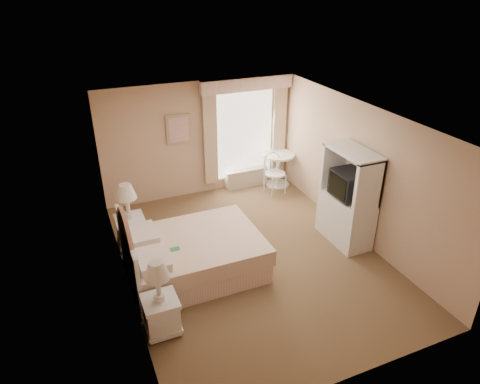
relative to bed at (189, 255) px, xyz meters
name	(u,v)px	position (x,y,z in m)	size (l,w,h in m)	color
room	(252,194)	(1.12, -0.01, 0.90)	(4.21, 5.51, 2.51)	brown
window	(246,131)	(2.17, 2.64, 0.99)	(2.05, 0.22, 2.51)	white
framed_art	(179,129)	(0.67, 2.70, 1.20)	(0.52, 0.04, 0.62)	tan
bed	(189,255)	(0.00, 0.00, 0.00)	(2.13, 1.66, 1.47)	#D48D8A
nightstand_near	(161,306)	(-0.72, -1.10, 0.08)	(0.47, 0.47, 1.14)	white
nightstand_far	(130,224)	(-0.72, 1.17, 0.10)	(0.50, 0.50, 1.21)	white
round_table	(278,164)	(2.87, 2.39, 0.16)	(0.73, 0.73, 0.77)	silver
cafe_chair	(274,170)	(2.62, 2.12, 0.18)	(0.48, 0.48, 0.93)	silver
armoire	(347,204)	(2.93, -0.15, 0.38)	(0.53, 1.07, 1.78)	white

